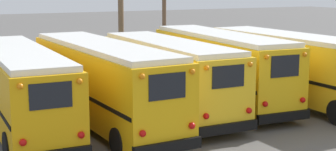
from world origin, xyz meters
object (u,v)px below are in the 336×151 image
object	(u,v)px
school_bus_1	(102,80)
school_bus_2	(168,74)
school_bus_3	(220,65)
school_bus_0	(20,86)
school_bus_4	(293,66)

from	to	relation	value
school_bus_1	school_bus_2	world-z (taller)	school_bus_1
school_bus_1	school_bus_3	bearing A→B (deg)	9.87
school_bus_0	school_bus_2	distance (m)	6.26
school_bus_0	school_bus_3	size ratio (longest dim) A/B	1.03
school_bus_2	school_bus_3	distance (m)	3.22
school_bus_1	school_bus_4	size ratio (longest dim) A/B	1.00
school_bus_3	school_bus_2	bearing A→B (deg)	-166.42
school_bus_0	school_bus_4	xyz separation A→B (m)	(12.51, -1.12, 0.04)
school_bus_0	school_bus_2	size ratio (longest dim) A/B	1.12
school_bus_1	school_bus_4	xyz separation A→B (m)	(9.38, -0.47, -0.01)
school_bus_2	school_bus_3	size ratio (longest dim) A/B	0.93
school_bus_1	school_bus_3	world-z (taller)	school_bus_3
school_bus_4	school_bus_1	bearing A→B (deg)	177.16
school_bus_2	school_bus_1	bearing A→B (deg)	-173.93
school_bus_1	school_bus_4	bearing A→B (deg)	-2.84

